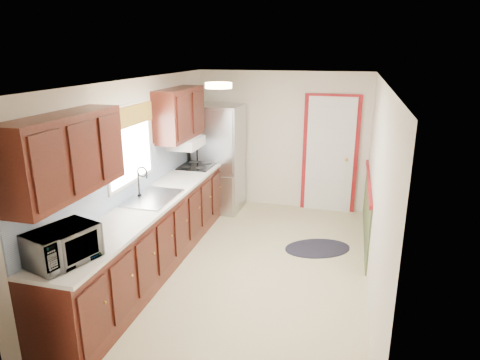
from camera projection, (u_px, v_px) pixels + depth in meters
The scene contains 8 objects.
room_shell at pixel (248, 181), 5.23m from camera, with size 3.20×5.20×2.52m.
kitchen_run at pixel (147, 210), 5.37m from camera, with size 0.63×4.00×2.20m.
back_wall_trim at pixel (337, 166), 7.12m from camera, with size 1.12×2.30×2.08m.
ceiling_fixture at pixel (219, 85), 4.78m from camera, with size 0.30×0.30×0.06m, color #FFD88C.
microwave at pixel (62, 242), 3.74m from camera, with size 0.57×0.32×0.39m, color white.
refrigerator at pixel (219, 158), 7.45m from camera, with size 0.78×0.78×1.85m.
rug at pixel (317, 248), 6.15m from camera, with size 0.95×0.61×0.01m, color black.
cooktop at pixel (197, 166), 6.89m from camera, with size 0.50×0.61×0.02m, color black.
Camera 1 is at (1.17, -4.85, 2.75)m, focal length 32.00 mm.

